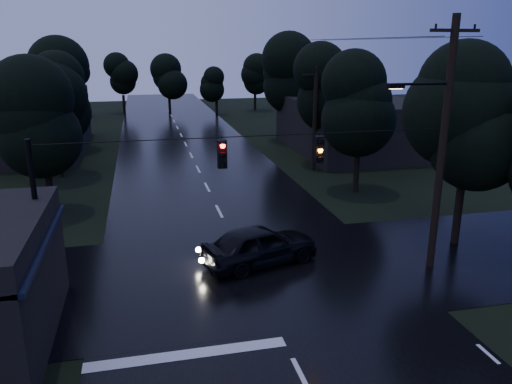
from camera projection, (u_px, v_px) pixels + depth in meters
name	position (u px, v px, depth m)	size (l,w,h in m)	color
main_road	(198.00, 170.00, 37.01)	(12.00, 120.00, 0.02)	black
cross_street	(250.00, 273.00, 20.19)	(60.00, 9.00, 0.02)	black
building_far_right	(353.00, 125.00, 43.15)	(10.00, 14.00, 4.40)	black
building_far_left	(20.00, 123.00, 42.62)	(10.00, 16.00, 5.00)	black
utility_pole_main	(441.00, 142.00, 19.37)	(3.50, 0.30, 10.00)	black
utility_pole_far	(315.00, 117.00, 35.83)	(2.00, 0.30, 7.50)	black
anchor_pole_left	(39.00, 227.00, 16.79)	(0.18, 0.18, 6.00)	black
span_signals	(271.00, 151.00, 17.88)	(15.00, 0.37, 1.12)	black
tree_corner_near	(470.00, 115.00, 21.59)	(4.48, 4.48, 9.44)	black
tree_left_a	(41.00, 117.00, 26.11)	(3.92, 3.92, 8.26)	black
tree_left_b	(52.00, 96.00, 33.34)	(4.20, 4.20, 8.85)	black
tree_left_c	(63.00, 80.00, 42.45)	(4.48, 4.48, 9.44)	black
tree_right_a	(360.00, 102.00, 29.89)	(4.20, 4.20, 8.85)	black
tree_right_b	(323.00, 85.00, 37.38)	(4.48, 4.48, 9.44)	black
tree_right_c	(292.00, 73.00, 46.75)	(4.76, 4.76, 10.03)	black
car	(260.00, 245.00, 20.87)	(2.00, 4.97, 1.69)	black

